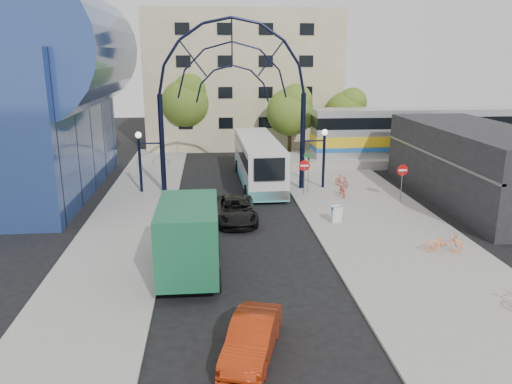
{
  "coord_description": "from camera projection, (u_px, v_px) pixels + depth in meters",
  "views": [
    {
      "loc": [
        -1.65,
        -21.09,
        9.55
      ],
      "look_at": [
        0.88,
        6.0,
        2.08
      ],
      "focal_mm": 35.0,
      "sensor_mm": 36.0,
      "label": 1
    }
  ],
  "objects": [
    {
      "name": "tree_north_c",
      "position": [
        348.0,
        110.0,
        49.7
      ],
      "size": [
        4.16,
        4.16,
        6.5
      ],
      "color": "#382314",
      "rests_on": "ground"
    },
    {
      "name": "bike_far_a",
      "position": [
        444.0,
        243.0,
        24.6
      ],
      "size": [
        1.93,
        0.85,
        0.98
      ],
      "primitive_type": "imported",
      "rotation": [
        0.0,
        0.0,
        1.47
      ],
      "color": "orange",
      "rests_on": "sidewalk_east"
    },
    {
      "name": "bike_near_a",
      "position": [
        343.0,
        190.0,
        34.49
      ],
      "size": [
        0.71,
        1.78,
        0.92
      ],
      "primitive_type": "imported",
      "rotation": [
        0.0,
        0.0,
        -0.06
      ],
      "color": "red",
      "rests_on": "sidewalk_east"
    },
    {
      "name": "plaza_west",
      "position": [
        126.0,
        230.0,
        28.09
      ],
      "size": [
        5.0,
        50.0,
        0.12
      ],
      "primitive_type": "cube",
      "color": "gray",
      "rests_on": "ground"
    },
    {
      "name": "green_truck",
      "position": [
        189.0,
        236.0,
        22.39
      ],
      "size": [
        2.7,
        6.89,
        3.47
      ],
      "rotation": [
        0.0,
        0.0,
        -0.0
      ],
      "color": "black",
      "rests_on": "ground"
    },
    {
      "name": "tree_north_b",
      "position": [
        187.0,
        100.0,
        49.92
      ],
      "size": [
        5.12,
        5.12,
        8.0
      ],
      "color": "#382314",
      "rests_on": "ground"
    },
    {
      "name": "train_platform",
      "position": [
        447.0,
        159.0,
        45.74
      ],
      "size": [
        32.0,
        5.0,
        0.8
      ],
      "primitive_type": "cube",
      "color": "gray",
      "rests_on": "ground"
    },
    {
      "name": "commercial_block_east",
      "position": [
        475.0,
        165.0,
        33.3
      ],
      "size": [
        6.0,
        16.0,
        5.0
      ],
      "primitive_type": "cube",
      "color": "black",
      "rests_on": "ground"
    },
    {
      "name": "transit_hall",
      "position": [
        9.0,
        98.0,
        34.18
      ],
      "size": [
        16.5,
        18.0,
        14.5
      ],
      "color": "navy",
      "rests_on": "ground"
    },
    {
      "name": "tree_north_a",
      "position": [
        291.0,
        109.0,
        47.15
      ],
      "size": [
        4.48,
        4.48,
        7.0
      ],
      "color": "#382314",
      "rests_on": "ground"
    },
    {
      "name": "black_suv",
      "position": [
        236.0,
        210.0,
        29.59
      ],
      "size": [
        2.4,
        5.08,
        1.4
      ],
      "primitive_type": "imported",
      "rotation": [
        0.0,
        0.0,
        0.01
      ],
      "color": "black",
      "rests_on": "ground"
    },
    {
      "name": "gateway_arch",
      "position": [
        232.0,
        70.0,
        34.1
      ],
      "size": [
        13.64,
        0.44,
        12.1
      ],
      "color": "black",
      "rests_on": "ground"
    },
    {
      "name": "street_name_sign",
      "position": [
        308.0,
        165.0,
        34.93
      ],
      "size": [
        0.7,
        0.7,
        2.8
      ],
      "color": "slate",
      "rests_on": "sidewalk_east"
    },
    {
      "name": "apartment_block",
      "position": [
        242.0,
        79.0,
        54.83
      ],
      "size": [
        20.0,
        12.1,
        14.0
      ],
      "color": "tan",
      "rests_on": "ground"
    },
    {
      "name": "bike_near_b",
      "position": [
        342.0,
        181.0,
        36.92
      ],
      "size": [
        1.01,
        1.5,
        0.88
      ],
      "primitive_type": "imported",
      "rotation": [
        0.0,
        0.0,
        0.45
      ],
      "color": "red",
      "rests_on": "sidewalk_east"
    },
    {
      "name": "stop_sign",
      "position": [
        304.0,
        169.0,
        34.35
      ],
      "size": [
        0.8,
        0.07,
        2.5
      ],
      "color": "slate",
      "rests_on": "sidewalk_east"
    },
    {
      "name": "train_car",
      "position": [
        450.0,
        131.0,
        45.08
      ],
      "size": [
        25.1,
        3.05,
        4.2
      ],
      "color": "#B7B7BC",
      "rests_on": "train_platform"
    },
    {
      "name": "sandwich_board",
      "position": [
        337.0,
        212.0,
        28.97
      ],
      "size": [
        0.55,
        0.61,
        0.99
      ],
      "color": "white",
      "rests_on": "sidewalk_east"
    },
    {
      "name": "red_sedan",
      "position": [
        252.0,
        338.0,
        16.25
      ],
      "size": [
        2.48,
        4.21,
        1.31
      ],
      "primitive_type": "imported",
      "rotation": [
        0.0,
        0.0,
        -0.29
      ],
      "color": "#932409",
      "rests_on": "ground"
    },
    {
      "name": "ground",
      "position": [
        249.0,
        270.0,
        22.93
      ],
      "size": [
        120.0,
        120.0,
        0.0
      ],
      "primitive_type": "plane",
      "color": "black",
      "rests_on": "ground"
    },
    {
      "name": "sidewalk_east",
      "position": [
        388.0,
        234.0,
        27.47
      ],
      "size": [
        8.0,
        56.0,
        0.12
      ],
      "primitive_type": "cube",
      "color": "gray",
      "rests_on": "ground"
    },
    {
      "name": "city_bus",
      "position": [
        258.0,
        160.0,
        38.25
      ],
      "size": [
        3.13,
        12.51,
        3.42
      ],
      "rotation": [
        0.0,
        0.0,
        0.02
      ],
      "color": "silver",
      "rests_on": "ground"
    },
    {
      "name": "do_not_enter_sign",
      "position": [
        402.0,
        174.0,
        32.99
      ],
      "size": [
        0.76,
        0.07,
        2.48
      ],
      "color": "slate",
      "rests_on": "sidewalk_east"
    }
  ]
}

